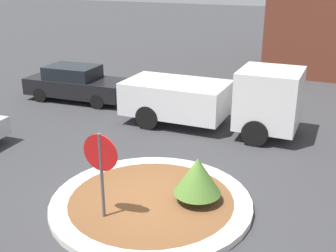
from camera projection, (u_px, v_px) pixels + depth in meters
ground_plane at (151, 205)px, 10.09m from camera, size 120.00×120.00×0.00m
traffic_island at (151, 202)px, 10.06m from camera, size 4.80×4.80×0.16m
stop_sign at (101, 162)px, 8.88m from camera, size 0.83×0.07×2.12m
island_shrub at (198, 176)px, 9.74m from camera, size 1.12×1.12×1.09m
utility_truck at (216, 99)px, 14.57m from camera, size 6.17×2.34×2.28m
parked_sedan_black at (77, 83)px, 17.98m from camera, size 4.55×2.08×1.48m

